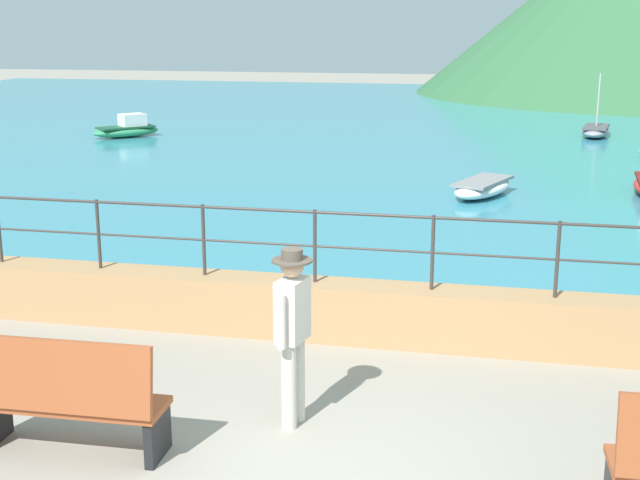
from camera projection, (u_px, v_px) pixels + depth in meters
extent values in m
plane|color=gray|center=(314.00, 470.00, 7.41)|extent=(120.00, 120.00, 0.00)
cube|color=tan|center=(372.00, 313.00, 10.35)|extent=(20.00, 0.56, 0.70)
cylinder|color=#383330|center=(98.00, 234.00, 10.89)|extent=(0.04, 0.04, 0.90)
cylinder|color=#383330|center=(204.00, 240.00, 10.60)|extent=(0.04, 0.04, 0.90)
cylinder|color=#383330|center=(315.00, 246.00, 10.30)|extent=(0.04, 0.04, 0.90)
cylinder|color=#383330|center=(433.00, 253.00, 10.01)|extent=(0.04, 0.04, 0.90)
cylinder|color=#383330|center=(557.00, 260.00, 9.71)|extent=(0.04, 0.04, 0.90)
cylinder|color=#383330|center=(373.00, 215.00, 10.05)|extent=(18.40, 0.04, 0.04)
cylinder|color=#383330|center=(373.00, 249.00, 10.15)|extent=(18.40, 0.03, 0.03)
cube|color=teal|center=(467.00, 126.00, 31.87)|extent=(64.00, 44.32, 0.06)
cube|color=#9E4C28|center=(73.00, 403.00, 7.65)|extent=(1.71, 0.57, 0.06)
cube|color=#9E4C28|center=(58.00, 376.00, 7.35)|extent=(1.70, 0.20, 0.64)
cube|color=black|center=(158.00, 435.00, 7.57)|extent=(0.09, 0.47, 0.43)
cylinder|color=beige|center=(297.00, 379.00, 8.24)|extent=(0.15, 0.15, 0.86)
cylinder|color=beige|center=(289.00, 386.00, 8.08)|extent=(0.15, 0.15, 0.86)
cube|color=beige|center=(292.00, 310.00, 7.98)|extent=(0.29, 0.40, 0.60)
cylinder|color=beige|center=(303.00, 306.00, 8.20)|extent=(0.09, 0.09, 0.52)
cylinder|color=beige|center=(281.00, 322.00, 7.78)|extent=(0.09, 0.09, 0.52)
sphere|color=tan|center=(292.00, 266.00, 7.87)|extent=(0.22, 0.22, 0.22)
cylinder|color=#4C4238|center=(292.00, 260.00, 7.86)|extent=(0.38, 0.38, 0.02)
cylinder|color=#4C4238|center=(292.00, 254.00, 7.85)|extent=(0.20, 0.20, 0.10)
ellipsoid|color=gray|center=(596.00, 131.00, 28.70)|extent=(1.27, 2.42, 0.36)
cube|color=#4D4D51|center=(596.00, 127.00, 28.67)|extent=(1.06, 1.94, 0.06)
cylinder|color=#B2A899|center=(598.00, 100.00, 28.54)|extent=(0.06, 0.06, 1.72)
ellipsoid|color=#338C59|center=(126.00, 132.00, 28.61)|extent=(2.21, 2.31, 0.36)
cube|color=#1C4D31|center=(126.00, 127.00, 28.57)|extent=(1.80, 1.88, 0.06)
cube|color=silver|center=(132.00, 120.00, 28.66)|extent=(1.00, 1.02, 0.40)
ellipsoid|color=white|center=(483.00, 188.00, 18.84)|extent=(1.64, 2.47, 0.36)
cube|color=gray|center=(483.00, 181.00, 18.80)|extent=(1.36, 1.99, 0.06)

